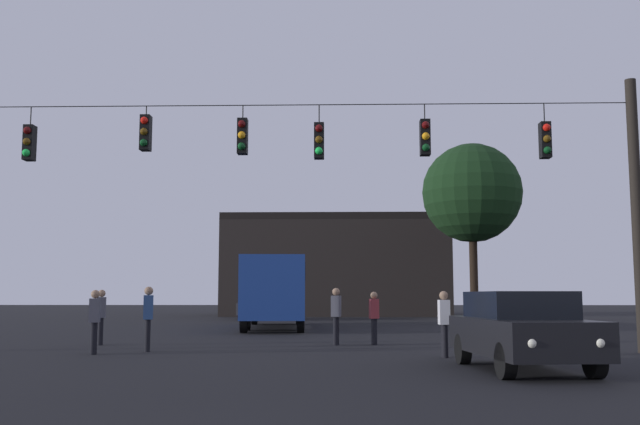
% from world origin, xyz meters
% --- Properties ---
extents(ground_plane, '(168.00, 168.00, 0.00)m').
position_xyz_m(ground_plane, '(0.00, 24.50, 0.00)').
color(ground_plane, black).
rests_on(ground_plane, ground).
extents(overhead_signal_span, '(18.64, 0.44, 7.10)m').
position_xyz_m(overhead_signal_span, '(0.01, 13.02, 4.29)').
color(overhead_signal_span, black).
rests_on(overhead_signal_span, ground).
extents(city_bus, '(3.21, 11.14, 3.00)m').
position_xyz_m(city_bus, '(-1.40, 26.94, 1.87)').
color(city_bus, navy).
rests_on(city_bus, ground).
extents(car_near_right, '(2.18, 4.46, 1.52)m').
position_xyz_m(car_near_right, '(5.02, 8.58, 0.80)').
color(car_near_right, black).
rests_on(car_near_right, ground).
extents(car_far_left, '(2.19, 4.46, 1.52)m').
position_xyz_m(car_far_left, '(-3.37, 38.17, 0.80)').
color(car_far_left, '#2D2D33').
rests_on(car_far_left, ground).
extents(pedestrian_crossing_left, '(0.29, 0.39, 1.56)m').
position_xyz_m(pedestrian_crossing_left, '(2.52, 15.89, 0.87)').
color(pedestrian_crossing_left, black).
rests_on(pedestrian_crossing_left, ground).
extents(pedestrian_crossing_center, '(0.32, 0.41, 1.62)m').
position_xyz_m(pedestrian_crossing_center, '(-5.52, 15.58, 0.91)').
color(pedestrian_crossing_center, black).
rests_on(pedestrian_crossing_center, ground).
extents(pedestrian_crossing_right, '(0.25, 0.37, 1.55)m').
position_xyz_m(pedestrian_crossing_right, '(3.96, 11.53, 0.87)').
color(pedestrian_crossing_right, black).
rests_on(pedestrian_crossing_right, ground).
extents(pedestrian_near_bus, '(0.31, 0.40, 1.67)m').
position_xyz_m(pedestrian_near_bus, '(1.40, 15.79, 0.94)').
color(pedestrian_near_bus, black).
rests_on(pedestrian_near_bus, ground).
extents(pedestrian_trailing, '(0.32, 0.41, 1.68)m').
position_xyz_m(pedestrian_trailing, '(-3.48, 13.11, 0.95)').
color(pedestrian_trailing, black).
rests_on(pedestrian_trailing, ground).
extents(pedestrian_far_side, '(0.31, 0.40, 1.58)m').
position_xyz_m(pedestrian_far_side, '(-4.57, 12.21, 0.89)').
color(pedestrian_far_side, black).
rests_on(pedestrian_far_side, ground).
extents(corner_building, '(16.09, 9.50, 7.20)m').
position_xyz_m(corner_building, '(1.22, 48.68, 3.60)').
color(corner_building, black).
rests_on(corner_building, ground).
extents(tree_left_silhouette, '(5.80, 5.80, 10.33)m').
position_xyz_m(tree_left_silhouette, '(9.28, 36.44, 7.40)').
color(tree_left_silhouette, black).
rests_on(tree_left_silhouette, ground).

